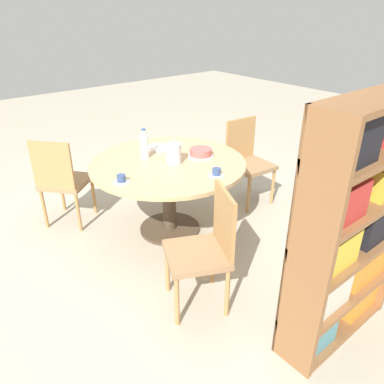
{
  "coord_description": "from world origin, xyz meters",
  "views": [
    {
      "loc": [
        1.84,
        2.58,
        2.02
      ],
      "look_at": [
        0.0,
        0.35,
        0.55
      ],
      "focal_mm": 35.0,
      "sensor_mm": 36.0,
      "label": 1
    }
  ],
  "objects_px": {
    "coffee_pot": "(174,153)",
    "bookshelf": "(348,232)",
    "water_bottle": "(144,146)",
    "cup_b": "(216,173)",
    "chair_c": "(205,247)",
    "chair_b": "(62,180)",
    "cup_a": "(121,179)",
    "cake_main": "(201,153)",
    "chair_a": "(247,160)"
  },
  "relations": [
    {
      "from": "coffee_pot",
      "to": "bookshelf",
      "type": "bearing_deg",
      "value": 92.75
    },
    {
      "from": "water_bottle",
      "to": "cup_b",
      "type": "distance_m",
      "value": 0.76
    },
    {
      "from": "bookshelf",
      "to": "water_bottle",
      "type": "xyz_separation_m",
      "value": [
        0.21,
        -1.92,
        0.06
      ]
    },
    {
      "from": "cup_b",
      "to": "chair_c",
      "type": "bearing_deg",
      "value": 41.31
    },
    {
      "from": "chair_b",
      "to": "cup_a",
      "type": "xyz_separation_m",
      "value": [
        -0.17,
        0.88,
        0.27
      ]
    },
    {
      "from": "chair_c",
      "to": "water_bottle",
      "type": "height_order",
      "value": "water_bottle"
    },
    {
      "from": "cup_a",
      "to": "cup_b",
      "type": "distance_m",
      "value": 0.78
    },
    {
      "from": "chair_b",
      "to": "chair_c",
      "type": "relative_size",
      "value": 1.0
    },
    {
      "from": "bookshelf",
      "to": "cup_a",
      "type": "xyz_separation_m",
      "value": [
        0.65,
        -1.59,
        -0.03
      ]
    },
    {
      "from": "chair_c",
      "to": "coffee_pot",
      "type": "relative_size",
      "value": 4.1
    },
    {
      "from": "chair_c",
      "to": "cake_main",
      "type": "xyz_separation_m",
      "value": [
        -0.71,
        -0.88,
        0.28
      ]
    },
    {
      "from": "water_bottle",
      "to": "chair_b",
      "type": "bearing_deg",
      "value": -42.36
    },
    {
      "from": "chair_c",
      "to": "cup_b",
      "type": "bearing_deg",
      "value": 156.97
    },
    {
      "from": "coffee_pot",
      "to": "cake_main",
      "type": "relative_size",
      "value": 0.95
    },
    {
      "from": "coffee_pot",
      "to": "chair_a",
      "type": "bearing_deg",
      "value": -177.85
    },
    {
      "from": "cup_a",
      "to": "cup_b",
      "type": "relative_size",
      "value": 1.0
    },
    {
      "from": "cake_main",
      "to": "cup_b",
      "type": "height_order",
      "value": "cake_main"
    },
    {
      "from": "chair_b",
      "to": "water_bottle",
      "type": "xyz_separation_m",
      "value": [
        -0.61,
        0.55,
        0.36
      ]
    },
    {
      "from": "chair_c",
      "to": "water_bottle",
      "type": "relative_size",
      "value": 3.27
    },
    {
      "from": "chair_b",
      "to": "cup_a",
      "type": "height_order",
      "value": "chair_b"
    },
    {
      "from": "chair_a",
      "to": "cup_b",
      "type": "relative_size",
      "value": 6.98
    },
    {
      "from": "cup_a",
      "to": "bookshelf",
      "type": "bearing_deg",
      "value": 112.27
    },
    {
      "from": "cake_main",
      "to": "cup_b",
      "type": "xyz_separation_m",
      "value": [
        0.19,
        0.42,
        -0.01
      ]
    },
    {
      "from": "chair_c",
      "to": "cake_main",
      "type": "relative_size",
      "value": 3.88
    },
    {
      "from": "chair_a",
      "to": "cup_a",
      "type": "height_order",
      "value": "chair_a"
    },
    {
      "from": "cake_main",
      "to": "chair_c",
      "type": "bearing_deg",
      "value": 51.06
    },
    {
      "from": "chair_a",
      "to": "water_bottle",
      "type": "height_order",
      "value": "water_bottle"
    },
    {
      "from": "chair_c",
      "to": "cup_b",
      "type": "relative_size",
      "value": 6.98
    },
    {
      "from": "chair_a",
      "to": "coffee_pot",
      "type": "xyz_separation_m",
      "value": [
        1.03,
        0.04,
        0.34
      ]
    },
    {
      "from": "cake_main",
      "to": "cup_a",
      "type": "distance_m",
      "value": 0.87
    },
    {
      "from": "chair_c",
      "to": "water_bottle",
      "type": "xyz_separation_m",
      "value": [
        -0.28,
        -1.18,
        0.36
      ]
    },
    {
      "from": "bookshelf",
      "to": "coffee_pot",
      "type": "xyz_separation_m",
      "value": [
        0.08,
        -1.64,
        0.05
      ]
    },
    {
      "from": "chair_b",
      "to": "cup_b",
      "type": "distance_m",
      "value": 1.55
    },
    {
      "from": "chair_b",
      "to": "bookshelf",
      "type": "bearing_deg",
      "value": 158.38
    },
    {
      "from": "cup_b",
      "to": "cup_a",
      "type": "bearing_deg",
      "value": -29.67
    },
    {
      "from": "water_bottle",
      "to": "cup_a",
      "type": "bearing_deg",
      "value": 36.86
    },
    {
      "from": "chair_a",
      "to": "cup_b",
      "type": "bearing_deg",
      "value": -147.19
    },
    {
      "from": "chair_b",
      "to": "cake_main",
      "type": "bearing_deg",
      "value": -169.38
    },
    {
      "from": "water_bottle",
      "to": "cup_b",
      "type": "height_order",
      "value": "water_bottle"
    },
    {
      "from": "water_bottle",
      "to": "cup_b",
      "type": "relative_size",
      "value": 2.14
    },
    {
      "from": "coffee_pot",
      "to": "cup_a",
      "type": "distance_m",
      "value": 0.58
    },
    {
      "from": "chair_a",
      "to": "bookshelf",
      "type": "xyz_separation_m",
      "value": [
        0.95,
        1.68,
        0.3
      ]
    },
    {
      "from": "bookshelf",
      "to": "cake_main",
      "type": "xyz_separation_m",
      "value": [
        -0.22,
        -1.62,
        -0.02
      ]
    },
    {
      "from": "cup_b",
      "to": "chair_b",
      "type": "bearing_deg",
      "value": -56.18
    },
    {
      "from": "chair_a",
      "to": "chair_c",
      "type": "xyz_separation_m",
      "value": [
        1.44,
        0.94,
        0.0
      ]
    },
    {
      "from": "water_bottle",
      "to": "cup_a",
      "type": "xyz_separation_m",
      "value": [
        0.44,
        0.33,
        -0.09
      ]
    },
    {
      "from": "chair_a",
      "to": "water_bottle",
      "type": "bearing_deg",
      "value": 173.75
    },
    {
      "from": "water_bottle",
      "to": "cake_main",
      "type": "xyz_separation_m",
      "value": [
        -0.43,
        0.3,
        -0.08
      ]
    },
    {
      "from": "chair_a",
      "to": "cake_main",
      "type": "bearing_deg",
      "value": -169.9
    },
    {
      "from": "cake_main",
      "to": "chair_b",
      "type": "bearing_deg",
      "value": -39.37
    }
  ]
}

